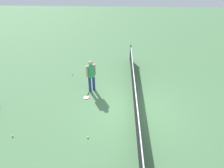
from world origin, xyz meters
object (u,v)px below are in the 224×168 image
(tennis_racket_near_player, at_px, (86,97))
(tennis_ball_baseline, at_px, (12,136))
(player_near_side, at_px, (91,74))
(tennis_ball_near_player, at_px, (72,75))
(tennis_ball_by_net, at_px, (88,137))

(tennis_racket_near_player, relative_size, tennis_ball_baseline, 9.19)
(player_near_side, height_order, tennis_racket_near_player, player_near_side)
(tennis_ball_baseline, bearing_deg, player_near_side, 139.73)
(player_near_side, distance_m, tennis_ball_baseline, 4.37)
(player_near_side, height_order, tennis_ball_near_player, player_near_side)
(tennis_ball_near_player, xyz_separation_m, tennis_ball_by_net, (4.72, 1.52, 0.00))
(tennis_ball_by_net, xyz_separation_m, tennis_ball_baseline, (0.04, -2.94, 0.00))
(tennis_racket_near_player, distance_m, tennis_ball_baseline, 3.67)
(tennis_ball_near_player, height_order, tennis_ball_by_net, same)
(tennis_racket_near_player, relative_size, tennis_ball_near_player, 9.19)
(tennis_racket_near_player, height_order, tennis_ball_by_net, tennis_ball_by_net)
(player_near_side, distance_m, tennis_ball_by_net, 3.36)
(tennis_ball_by_net, distance_m, tennis_ball_baseline, 2.94)
(tennis_ball_by_net, height_order, tennis_ball_baseline, same)
(player_near_side, xyz_separation_m, tennis_racket_near_player, (0.59, -0.23, -1.00))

